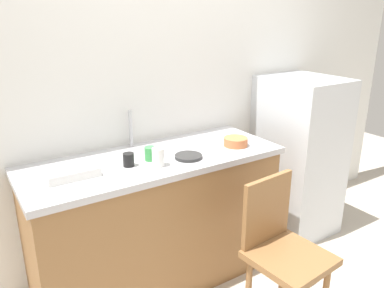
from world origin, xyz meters
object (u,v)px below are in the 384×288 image
cup_white (158,157)px  cup_black (129,160)px  chair (281,248)px  dish_tray (71,171)px  terracotta_bowl (236,142)px  cup_green (150,154)px  hotplate (188,157)px  refrigerator (298,156)px

cup_white → cup_black: bearing=148.1°
chair → cup_white: 0.87m
chair → dish_tray: (-0.93, 0.71, 0.43)m
terracotta_bowl → cup_black: 0.75m
terracotta_bowl → cup_green: bearing=173.2°
chair → cup_black: cup_black is taller
cup_white → terracotta_bowl: bearing=3.6°
terracotta_bowl → cup_green: (-0.60, 0.07, 0.01)m
terracotta_bowl → hotplate: terracotta_bowl is taller
dish_tray → cup_white: size_ratio=2.56×
refrigerator → cup_white: (-1.35, -0.14, 0.32)m
chair → refrigerator: bearing=33.9°
hotplate → terracotta_bowl: bearing=3.7°
dish_tray → hotplate: 0.70m
refrigerator → dish_tray: 1.84m
hotplate → cup_white: 0.22m
chair → cup_green: cup_green is taller
chair → cup_green: 0.93m
refrigerator → cup_green: (-1.35, -0.04, 0.30)m
hotplate → cup_green: bearing=155.4°
refrigerator → terracotta_bowl: (-0.75, -0.11, 0.29)m
refrigerator → terracotta_bowl: refrigerator is taller
refrigerator → dish_tray: (-1.82, -0.01, 0.29)m
cup_white → cup_green: size_ratio=1.31×
dish_tray → cup_white: cup_white is taller
terracotta_bowl → refrigerator: bearing=8.1°
chair → terracotta_bowl: bearing=71.5°
cup_black → cup_green: size_ratio=0.95×
terracotta_bowl → cup_white: bearing=-176.4°
refrigerator → hotplate: bearing=-173.4°
hotplate → cup_green: cup_green is taller
hotplate → cup_white: bearing=-176.5°
chair → cup_black: 1.00m
dish_tray → cup_black: 0.33m
refrigerator → cup_green: refrigerator is taller
cup_black → cup_white: bearing=-31.9°
dish_tray → terracotta_bowl: bearing=-5.2°
refrigerator → cup_black: size_ratio=16.13×
terracotta_bowl → hotplate: size_ratio=0.94×
dish_tray → cup_black: bearing=-7.9°
hotplate → refrigerator: bearing=6.6°
dish_tray → hotplate: dish_tray is taller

